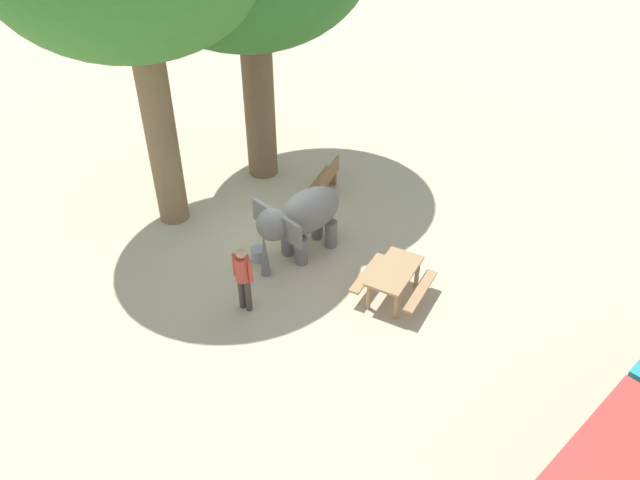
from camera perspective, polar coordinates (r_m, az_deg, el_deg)
The scene contains 6 objects.
ground_plane at distance 15.22m, azimuth -4.16°, elevation -0.69°, with size 60.00×60.00×0.00m, color #BAA88C.
elephant at distance 14.36m, azimuth -1.77°, elevation 2.12°, with size 2.40×1.63×1.68m.
person_handler at distance 12.98m, azimuth -7.16°, elevation -3.21°, with size 0.32×0.50×1.62m.
wooden_bench at distance 16.98m, azimuth 0.53°, elevation 5.69°, with size 1.44×0.96×0.88m.
picnic_table_near at distance 13.49m, azimuth 6.90°, elevation -3.40°, with size 1.89×1.87×0.78m.
feed_bucket at distance 14.79m, azimuth -5.77°, elevation -1.30°, with size 0.36×0.36×0.32m, color gray.
Camera 1 is at (7.42, 9.57, 9.22)m, focal length 34.45 mm.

